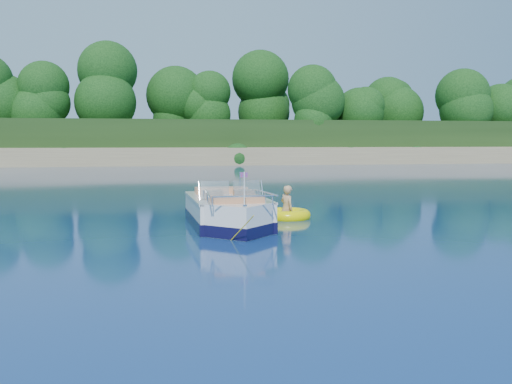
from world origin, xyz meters
The scene contains 6 objects.
ground centered at (0.00, 0.00, 0.00)m, with size 160.00×160.00×0.00m, color #0A264C.
shoreline centered at (0.00, 63.77, 0.98)m, with size 170.00×59.00×6.00m.
treeline centered at (0.04, 41.01, 5.55)m, with size 150.00×7.12×8.19m.
motorboat centered at (1.17, 0.39, 0.33)m, with size 1.95×5.07×1.69m.
tow_tube centered at (2.97, 1.68, 0.09)m, with size 1.32×1.32×0.34m.
boy centered at (2.94, 1.70, 0.00)m, with size 0.50×0.33×1.36m, color tan.
Camera 1 is at (-0.68, -13.62, 2.18)m, focal length 40.00 mm.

